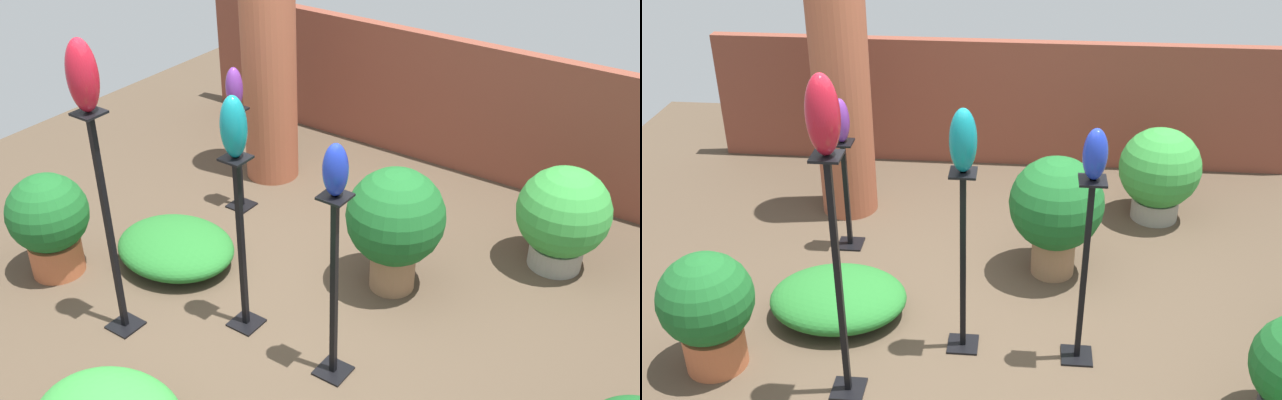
{
  "view_description": "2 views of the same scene",
  "coord_description": "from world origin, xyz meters",
  "views": [
    {
      "loc": [
        2.47,
        -3.11,
        3.33
      ],
      "look_at": [
        0.28,
        0.08,
        1.01
      ],
      "focal_mm": 42.0,
      "sensor_mm": 36.0,
      "label": 1
    },
    {
      "loc": [
        0.17,
        -4.02,
        3.19
      ],
      "look_at": [
        -0.2,
        0.16,
        0.92
      ],
      "focal_mm": 42.0,
      "sensor_mm": 36.0,
      "label": 2
    }
  ],
  "objects": [
    {
      "name": "pedestal_teal",
      "position": [
        -0.16,
        -0.15,
        0.59
      ],
      "size": [
        0.2,
        0.2,
        1.28
      ],
      "color": "black",
      "rests_on": "ground"
    },
    {
      "name": "potted_plant_mid_right",
      "position": [
        -1.7,
        -0.47,
        0.45
      ],
      "size": [
        0.58,
        0.58,
        0.8
      ],
      "color": "#B25B38",
      "rests_on": "ground"
    },
    {
      "name": "brick_wall_back",
      "position": [
        0.0,
        2.7,
        0.61
      ],
      "size": [
        5.6,
        0.12,
        1.22
      ],
      "primitive_type": "cube",
      "color": "brown",
      "rests_on": "ground"
    },
    {
      "name": "foliage_bed_center",
      "position": [
        -1.05,
        0.1,
        0.14
      ],
      "size": [
        0.95,
        0.77,
        0.28
      ],
      "primitive_type": "ellipsoid",
      "color": "#236B28",
      "rests_on": "ground"
    },
    {
      "name": "art_vase_cobalt",
      "position": [
        0.58,
        -0.2,
        1.44
      ],
      "size": [
        0.14,
        0.15,
        0.31
      ],
      "primitive_type": "ellipsoid",
      "color": "#192D9E",
      "rests_on": "pedestal_cobalt"
    },
    {
      "name": "art_vase_teal",
      "position": [
        -0.16,
        -0.15,
        1.47
      ],
      "size": [
        0.16,
        0.16,
        0.39
      ],
      "primitive_type": "ellipsoid",
      "color": "#0F727A",
      "rests_on": "pedestal_teal"
    },
    {
      "name": "art_vase_violet",
      "position": [
        -1.18,
        1.02,
        1.08
      ],
      "size": [
        0.13,
        0.14,
        0.34
      ],
      "primitive_type": "ellipsoid",
      "color": "#6B2D8C",
      "rests_on": "pedestal_violet"
    },
    {
      "name": "potted_plant_near_pillar",
      "position": [
        0.44,
        0.78,
        0.55
      ],
      "size": [
        0.7,
        0.7,
        0.94
      ],
      "color": "#936B4C",
      "rests_on": "ground"
    },
    {
      "name": "ground_plane",
      "position": [
        0.0,
        0.0,
        0.0
      ],
      "size": [
        8.0,
        8.0,
        0.0
      ],
      "primitive_type": "plane",
      "color": "#4C3D2D"
    },
    {
      "name": "brick_pillar",
      "position": [
        -1.31,
        1.63,
        1.12
      ],
      "size": [
        0.47,
        0.47,
        2.25
      ],
      "primitive_type": "cylinder",
      "color": "#9E5138",
      "rests_on": "ground"
    },
    {
      "name": "pedestal_cobalt",
      "position": [
        0.58,
        -0.2,
        0.59
      ],
      "size": [
        0.2,
        0.2,
        1.28
      ],
      "color": "black",
      "rests_on": "ground"
    },
    {
      "name": "pedestal_violet",
      "position": [
        -1.18,
        1.02,
        0.41
      ],
      "size": [
        0.2,
        0.2,
        0.91
      ],
      "color": "black",
      "rests_on": "ground"
    },
    {
      "name": "potted_plant_back_center",
      "position": [
        1.32,
        1.7,
        0.44
      ],
      "size": [
        0.68,
        0.68,
        0.81
      ],
      "color": "gray",
      "rests_on": "ground"
    },
    {
      "name": "pedestal_ruby",
      "position": [
        -0.82,
        -0.64,
        0.73
      ],
      "size": [
        0.2,
        0.2,
        1.58
      ],
      "color": "black",
      "rests_on": "ground"
    },
    {
      "name": "art_vase_ruby",
      "position": [
        -0.82,
        -0.64,
        1.8
      ],
      "size": [
        0.18,
        0.18,
        0.44
      ],
      "primitive_type": "ellipsoid",
      "color": "maroon",
      "rests_on": "pedestal_ruby"
    }
  ]
}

